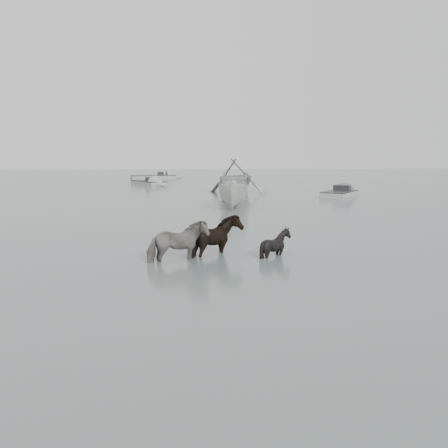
{
  "coord_description": "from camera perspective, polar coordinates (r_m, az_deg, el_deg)",
  "views": [
    {
      "loc": [
        -1.45,
        -12.5,
        3.17
      ],
      "look_at": [
        -0.34,
        1.99,
        1.0
      ],
      "focal_mm": 40.0,
      "sensor_mm": 36.0,
      "label": 1
    }
  ],
  "objects": [
    {
      "name": "skiff_far",
      "position": [
        55.84,
        -8.08,
        5.54
      ],
      "size": [
        6.9,
        3.15,
        0.75
      ],
      "primitive_type": null,
      "rotation": [
        0.0,
        0.0,
        0.24
      ],
      "color": "gray",
      "rests_on": "ground"
    },
    {
      "name": "pony_pinto",
      "position": [
        14.25,
        -5.35,
        -1.4
      ],
      "size": [
        1.89,
        1.33,
        1.46
      ],
      "primitive_type": "imported",
      "rotation": [
        0.0,
        0.0,
        1.92
      ],
      "color": "black",
      "rests_on": "ground"
    },
    {
      "name": "pony_black",
      "position": [
        15.06,
        5.92,
        -1.43
      ],
      "size": [
        1.13,
        1.02,
        1.17
      ],
      "primitive_type": "imported",
      "rotation": [
        0.0,
        0.0,
        1.51
      ],
      "color": "black",
      "rests_on": "ground"
    },
    {
      "name": "ground",
      "position": [
        12.97,
        2.19,
        -5.65
      ],
      "size": [
        140.0,
        140.0,
        0.0
      ],
      "primitive_type": "plane",
      "color": "#4F5E5B",
      "rests_on": "ground"
    },
    {
      "name": "skiff_mid",
      "position": [
        45.81,
        -8.6,
        4.9
      ],
      "size": [
        4.3,
        5.59,
        0.75
      ],
      "primitive_type": null,
      "rotation": [
        0.0,
        0.0,
        -1.02
      ],
      "color": "gray",
      "rests_on": "ground"
    },
    {
      "name": "rowboat_trail",
      "position": [
        36.75,
        1.34,
        5.63
      ],
      "size": [
        6.2,
        6.5,
        2.67
      ],
      "primitive_type": "imported",
      "rotation": [
        0.0,
        0.0,
        2.67
      ],
      "color": "#A2A5A3",
      "rests_on": "ground"
    },
    {
      "name": "pony_dark",
      "position": [
        15.04,
        -0.86,
        -0.67
      ],
      "size": [
        1.83,
        1.94,
        1.55
      ],
      "primitive_type": "imported",
      "rotation": [
        0.0,
        0.0,
        1.15
      ],
      "color": "black",
      "rests_on": "ground"
    },
    {
      "name": "boat_small",
      "position": [
        27.38,
        1.19,
        3.64
      ],
      "size": [
        2.31,
        4.61,
        1.7
      ],
      "primitive_type": "imported",
      "rotation": [
        0.0,
        0.0,
        -0.15
      ],
      "color": "beige",
      "rests_on": "ground"
    },
    {
      "name": "skiff_port",
      "position": [
        34.9,
        13.05,
        3.68
      ],
      "size": [
        3.99,
        4.75,
        0.75
      ],
      "primitive_type": null,
      "rotation": [
        0.0,
        0.0,
        0.96
      ],
      "color": "#969895",
      "rests_on": "ground"
    }
  ]
}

